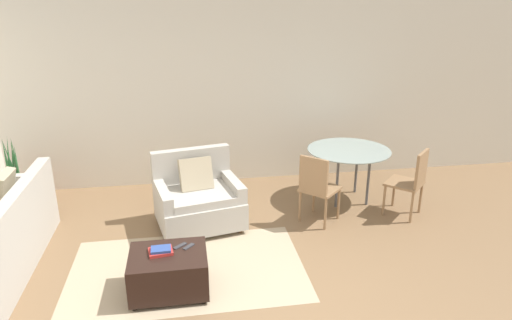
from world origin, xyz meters
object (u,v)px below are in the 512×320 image
(dining_table, at_px, (349,155))
(dining_chair_near_left, at_px, (317,185))
(armchair, at_px, (198,199))
(book_stack, at_px, (161,251))
(dining_chair_near_right, at_px, (412,179))
(ottoman, at_px, (169,271))
(tv_remote_primary, at_px, (180,246))
(potted_plant, at_px, (17,190))
(tv_remote_secondary, at_px, (189,246))

(dining_table, distance_m, dining_chair_near_left, 0.89)
(armchair, distance_m, book_stack, 1.37)
(book_stack, relative_size, dining_chair_near_right, 0.27)
(ottoman, relative_size, dining_table, 0.65)
(book_stack, distance_m, tv_remote_primary, 0.20)
(dining_chair_near_right, bearing_deg, dining_table, 135.00)
(ottoman, height_order, tv_remote_primary, tv_remote_primary)
(dining_table, bearing_deg, dining_chair_near_right, -45.00)
(book_stack, height_order, potted_plant, potted_plant)
(armchair, relative_size, book_stack, 4.66)
(tv_remote_secondary, xyz_separation_m, dining_chair_near_right, (2.84, 1.06, 0.10))
(potted_plant, distance_m, dining_chair_near_right, 5.20)
(potted_plant, bearing_deg, dining_chair_near_right, -11.79)
(armchair, bearing_deg, ottoman, -104.27)
(tv_remote_primary, xyz_separation_m, dining_chair_near_right, (2.93, 1.03, 0.10))
(armchair, bearing_deg, dining_chair_near_left, -7.10)
(ottoman, relative_size, dining_chair_near_right, 0.81)
(tv_remote_secondary, xyz_separation_m, dining_table, (2.22, 1.68, 0.25))
(dining_table, distance_m, dining_chair_near_right, 0.89)
(armchair, height_order, tv_remote_secondary, armchair)
(tv_remote_secondary, xyz_separation_m, potted_plant, (-2.24, 2.12, -0.16))
(dining_chair_near_left, bearing_deg, dining_chair_near_right, 0.00)
(armchair, distance_m, ottoman, 1.38)
(armchair, xyz_separation_m, tv_remote_primary, (-0.22, -1.21, 0.07))
(armchair, height_order, potted_plant, potted_plant)
(armchair, xyz_separation_m, book_stack, (-0.40, -1.31, 0.09))
(tv_remote_primary, bearing_deg, dining_chair_near_left, 31.55)
(potted_plant, bearing_deg, ottoman, -47.33)
(ottoman, relative_size, dining_chair_near_left, 0.81)
(ottoman, height_order, potted_plant, potted_plant)
(armchair, distance_m, tv_remote_primary, 1.23)
(dining_chair_near_left, bearing_deg, armchair, 172.90)
(tv_remote_primary, height_order, tv_remote_secondary, same)
(ottoman, distance_m, dining_chair_near_right, 3.27)
(dining_table, xyz_separation_m, dining_chair_near_left, (-0.62, -0.62, -0.14))
(tv_remote_secondary, bearing_deg, dining_table, 37.13)
(potted_plant, distance_m, dining_table, 4.50)
(dining_chair_near_left, height_order, dining_chair_near_right, same)
(dining_chair_near_right, bearing_deg, ottoman, -159.22)
(potted_plant, bearing_deg, armchair, -20.27)
(ottoman, bearing_deg, dining_chair_near_left, 32.77)
(tv_remote_primary, height_order, dining_chair_near_left, dining_chair_near_left)
(book_stack, xyz_separation_m, tv_remote_secondary, (0.26, 0.07, -0.02))
(armchair, bearing_deg, tv_remote_secondary, -96.47)
(dining_table, bearing_deg, tv_remote_secondary, -142.87)
(armchair, relative_size, potted_plant, 1.12)
(ottoman, bearing_deg, potted_plant, 132.67)
(armchair, height_order, book_stack, armchair)
(ottoman, distance_m, dining_chair_near_left, 2.15)
(dining_table, height_order, dining_chair_near_right, dining_chair_near_right)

